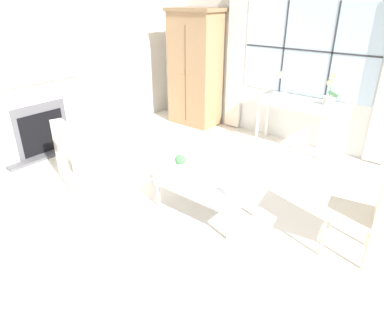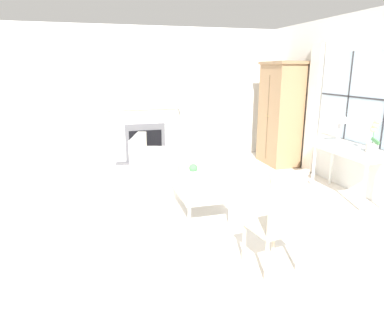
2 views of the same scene
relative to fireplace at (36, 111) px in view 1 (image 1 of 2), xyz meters
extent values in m
plane|color=silver|center=(2.91, -0.01, -0.70)|extent=(14.00, 14.00, 0.00)
cube|color=silver|center=(2.91, 3.02, 0.70)|extent=(7.20, 0.06, 2.80)
cube|color=silver|center=(2.91, 2.98, 0.82)|extent=(2.13, 0.01, 1.40)
cube|color=#2D2D33|center=(2.53, 2.98, 0.82)|extent=(0.02, 0.02, 1.40)
cube|color=#2D2D33|center=(3.29, 2.98, 0.82)|extent=(0.02, 0.02, 1.40)
cube|color=#2D2D33|center=(2.91, 2.98, 0.82)|extent=(2.13, 0.02, 0.02)
cube|color=silver|center=(1.65, 2.94, 0.51)|extent=(0.30, 0.06, 2.37)
cube|color=silver|center=(-0.12, 0.59, 0.70)|extent=(0.06, 7.20, 2.80)
cube|color=#515156|center=(0.08, 0.00, -0.68)|extent=(0.34, 1.29, 0.04)
cube|color=silver|center=(0.00, 0.00, -0.13)|extent=(0.18, 1.44, 1.14)
cube|color=silver|center=(0.03, 0.00, 0.46)|extent=(0.24, 1.52, 0.04)
cube|color=black|center=(0.10, 0.00, -0.32)|extent=(0.02, 0.69, 0.63)
cube|color=#515156|center=(0.09, 0.00, -0.26)|extent=(0.01, 0.85, 0.79)
cube|color=silver|center=(-0.07, 0.00, 0.94)|extent=(0.04, 1.26, 0.95)
cube|color=silver|center=(-0.05, 0.00, 0.94)|extent=(0.01, 1.18, 0.87)
cube|color=#93704C|center=(0.95, 2.66, 0.32)|extent=(0.90, 0.55, 2.03)
cube|color=olive|center=(0.95, 2.66, 1.36)|extent=(0.98, 0.61, 0.06)
cube|color=brown|center=(0.95, 2.39, 0.28)|extent=(0.01, 0.01, 1.71)
sphere|color=#997F4C|center=(0.90, 2.38, 0.32)|extent=(0.03, 0.03, 0.03)
sphere|color=#997F4C|center=(1.00, 2.38, 0.32)|extent=(0.03, 0.03, 0.03)
cube|color=white|center=(2.98, 2.71, 0.11)|extent=(1.24, 0.43, 0.03)
cube|color=white|center=(2.98, 2.71, 0.04)|extent=(1.19, 0.41, 0.10)
cylinder|color=white|center=(2.40, 2.54, -0.30)|extent=(0.04, 0.04, 0.79)
cylinder|color=white|center=(3.56, 2.54, -0.30)|extent=(0.04, 0.04, 0.79)
cylinder|color=white|center=(2.40, 2.89, -0.30)|extent=(0.04, 0.04, 0.79)
cylinder|color=white|center=(3.56, 2.89, -0.30)|extent=(0.04, 0.04, 0.79)
cylinder|color=silver|center=(2.76, 2.67, 0.13)|extent=(0.15, 0.15, 0.02)
cylinder|color=silver|center=(2.76, 2.67, 0.30)|extent=(0.05, 0.05, 0.30)
cone|color=beige|center=(2.76, 2.67, 0.54)|extent=(0.31, 0.31, 0.19)
cylinder|color=#BCB7AD|center=(3.44, 2.69, 0.19)|extent=(0.16, 0.16, 0.13)
cylinder|color=#47844C|center=(3.44, 2.69, 0.43)|extent=(0.01, 0.01, 0.35)
cube|color=#47844C|center=(3.49, 2.69, 0.29)|extent=(0.15, 0.02, 0.09)
sphere|color=beige|center=(3.42, 2.70, 0.44)|extent=(0.09, 0.09, 0.09)
sphere|color=beige|center=(3.44, 2.70, 0.51)|extent=(0.09, 0.09, 0.09)
sphere|color=beige|center=(3.47, 2.70, 0.57)|extent=(0.09, 0.09, 0.09)
cube|color=silver|center=(1.35, 0.02, -0.51)|extent=(1.08, 1.03, 0.38)
cube|color=silver|center=(1.26, -0.29, -0.11)|extent=(0.89, 0.41, 0.42)
cube|color=silver|center=(1.03, 0.12, -0.44)|extent=(0.43, 0.83, 0.52)
cube|color=silver|center=(1.68, -0.08, -0.44)|extent=(0.43, 0.83, 0.52)
cube|color=beige|center=(4.44, 0.64, -0.27)|extent=(0.51, 0.51, 0.03)
cube|color=beige|center=(4.64, 0.67, 0.03)|extent=(0.10, 0.41, 0.56)
cylinder|color=beige|center=(4.29, 0.42, -0.49)|extent=(0.04, 0.04, 0.42)
cylinder|color=beige|center=(4.23, 0.80, -0.49)|extent=(0.04, 0.04, 0.42)
cylinder|color=beige|center=(4.66, 0.48, -0.49)|extent=(0.04, 0.04, 0.42)
cylinder|color=beige|center=(4.60, 0.86, -0.49)|extent=(0.04, 0.04, 0.42)
cube|color=silver|center=(2.98, 0.32, -0.32)|extent=(1.08, 0.64, 0.03)
cube|color=#B1B3B8|center=(2.98, 0.32, -0.36)|extent=(1.06, 0.62, 0.04)
cylinder|color=silver|center=(2.49, 0.06, -0.52)|extent=(0.04, 0.04, 0.36)
cylinder|color=silver|center=(3.47, 0.06, -0.52)|extent=(0.04, 0.04, 0.36)
cylinder|color=silver|center=(2.49, 0.59, -0.52)|extent=(0.04, 0.04, 0.36)
cylinder|color=silver|center=(3.47, 0.59, -0.52)|extent=(0.04, 0.04, 0.36)
cube|color=white|center=(2.57, 0.36, -0.26)|extent=(0.12, 0.12, 0.10)
sphere|color=#47844C|center=(2.57, 0.36, -0.17)|extent=(0.13, 0.13, 0.13)
cylinder|color=silver|center=(3.35, 0.25, -0.31)|extent=(0.11, 0.11, 0.01)
cylinder|color=silver|center=(3.35, 0.25, -0.23)|extent=(0.08, 0.08, 0.14)
cylinder|color=black|center=(3.35, 0.25, -0.16)|extent=(0.00, 0.00, 0.01)
camera|label=1|loc=(4.96, -2.37, 1.57)|focal=32.00mm
camera|label=2|loc=(7.23, -0.95, 1.25)|focal=32.00mm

